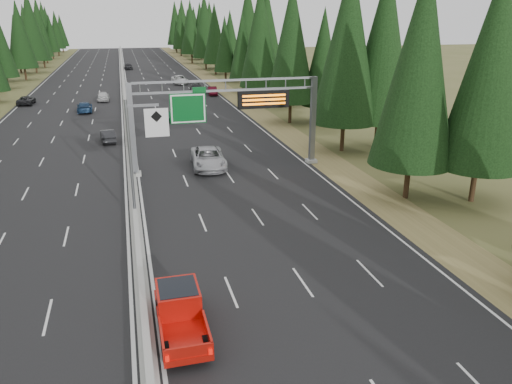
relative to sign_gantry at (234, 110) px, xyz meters
The scene contains 18 objects.
road 46.29m from the sign_gantry, 101.18° to the left, with size 32.00×260.00×0.08m, color black.
shoulder_right 46.28m from the sign_gantry, 78.86° to the left, with size 3.60×260.00×0.06m, color olive.
shoulder_left 52.70m from the sign_gantry, 120.63° to the left, with size 3.60×260.00×0.06m, color #515527.
median_barrier 46.25m from the sign_gantry, 101.18° to the left, with size 0.70×260.00×0.85m.
sign_gantry is the anchor object (origin of this frame).
hov_sign_pole 12.96m from the sign_gantry, 130.04° to the right, with size 2.80×0.50×8.00m.
tree_row_right 47.78m from the sign_gantry, 74.10° to the left, with size 11.99×245.24×18.91m.
silver_minivan 4.94m from the sign_gantry, 157.02° to the left, with size 2.87×6.22×1.73m, color #AEAEB3.
red_pickup 24.23m from the sign_gantry, 108.11° to the right, with size 1.92×5.37×1.75m.
car_ahead_green 23.63m from the sign_gantry, 99.94° to the left, with size 1.53×3.80×1.30m, color #155E31.
car_ahead_dkred 43.45m from the sign_gantry, 82.58° to the left, with size 1.43×4.10×1.35m, color #500B19.
car_ahead_dkgrey 45.63m from the sign_gantry, 85.98° to the left, with size 2.24×5.51×1.60m, color black.
car_ahead_white 58.90m from the sign_gantry, 88.20° to the left, with size 2.66×5.76×1.60m, color white.
car_ahead_far 89.75m from the sign_gantry, 94.75° to the left, with size 1.87×4.64×1.58m, color black.
car_onc_near 17.68m from the sign_gantry, 130.20° to the left, with size 1.41×4.04×1.33m, color black.
car_onc_blue 35.26m from the sign_gantry, 114.43° to the left, with size 2.00×4.92×1.43m, color navy.
car_onc_white 43.07m from the sign_gantry, 106.55° to the left, with size 1.79×4.44×1.51m, color silver.
car_onc_far 47.08m from the sign_gantry, 119.98° to the left, with size 2.14×4.63×1.29m, color black.
Camera 1 is at (-0.02, -6.65, 13.01)m, focal length 35.00 mm.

